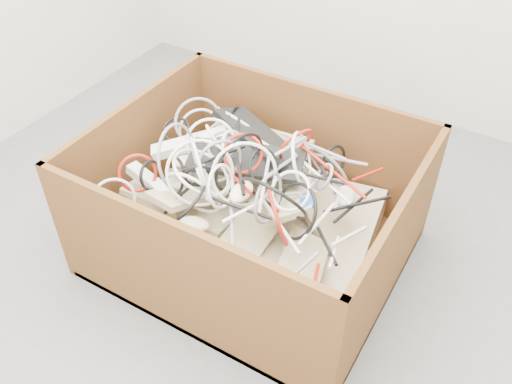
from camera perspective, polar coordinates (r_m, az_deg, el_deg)
The scene contains 8 objects.
ground at distance 2.12m, azimuth -2.52°, elevation -9.69°, with size 3.00×3.00×0.00m, color #555557.
cardboard_box at distance 2.15m, azimuth -0.61°, elevation -3.38°, with size 1.10×0.92×0.53m.
keyboard_pile at distance 2.07m, azimuth -0.52°, elevation -0.23°, with size 0.96×0.76×0.37m.
mice_scatter at distance 2.02m, azimuth -1.91°, elevation 1.49°, with size 0.73×0.57×0.18m.
power_strip_left at distance 2.18m, azimuth -6.82°, elevation 4.98°, with size 0.30×0.06×0.04m, color silver.
power_strip_right at distance 2.07m, azimuth -10.43°, elevation 0.76°, with size 0.25×0.05×0.04m, color silver.
vga_plug at distance 1.90m, azimuth 5.25°, elevation -1.14°, with size 0.04×0.04×0.02m, color blue.
cable_tangle at distance 1.99m, azimuth -2.23°, elevation 2.65°, with size 0.95×0.79×0.42m.
Camera 1 is at (0.77, -1.11, 1.64)m, focal length 39.00 mm.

